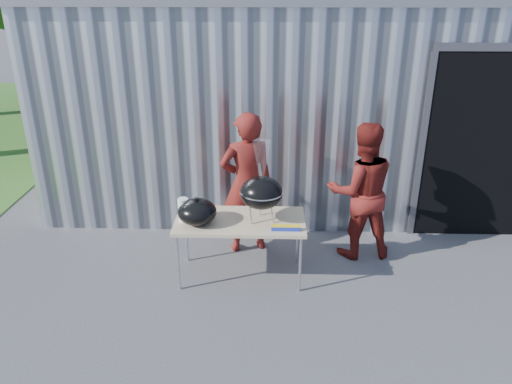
{
  "coord_description": "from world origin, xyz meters",
  "views": [
    {
      "loc": [
        0.06,
        -4.61,
        3.34
      ],
      "look_at": [
        -0.09,
        0.66,
        1.05
      ],
      "focal_mm": 35.0,
      "sensor_mm": 36.0,
      "label": 1
    }
  ],
  "objects_px": {
    "kettle_grill": "(261,187)",
    "person_bystander": "(361,191)",
    "folding_table": "(240,223)",
    "person_cook": "(247,183)"
  },
  "relations": [
    {
      "from": "kettle_grill",
      "to": "person_bystander",
      "type": "xyz_separation_m",
      "value": [
        1.23,
        0.59,
        -0.28
      ]
    },
    {
      "from": "folding_table",
      "to": "person_bystander",
      "type": "relative_size",
      "value": 0.85
    },
    {
      "from": "kettle_grill",
      "to": "person_cook",
      "type": "height_order",
      "value": "person_cook"
    },
    {
      "from": "person_cook",
      "to": "folding_table",
      "type": "bearing_deg",
      "value": 69.65
    },
    {
      "from": "person_cook",
      "to": "person_bystander",
      "type": "bearing_deg",
      "value": 159.69
    },
    {
      "from": "kettle_grill",
      "to": "person_bystander",
      "type": "distance_m",
      "value": 1.39
    },
    {
      "from": "kettle_grill",
      "to": "person_bystander",
      "type": "bearing_deg",
      "value": 25.5
    },
    {
      "from": "person_bystander",
      "to": "person_cook",
      "type": "bearing_deg",
      "value": -9.97
    },
    {
      "from": "folding_table",
      "to": "person_bystander",
      "type": "distance_m",
      "value": 1.59
    },
    {
      "from": "folding_table",
      "to": "kettle_grill",
      "type": "bearing_deg",
      "value": -2.92
    }
  ]
}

